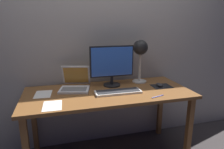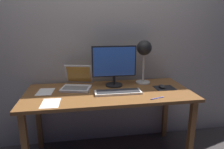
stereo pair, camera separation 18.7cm
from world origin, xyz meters
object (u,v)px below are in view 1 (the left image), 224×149
object	(u,v)px
desk_lamp	(140,51)
pen	(158,96)
laptop	(75,83)
monitor	(112,64)
mouse	(159,85)
keyboard_main	(118,92)

from	to	relation	value
desk_lamp	pen	world-z (taller)	desk_lamp
laptop	monitor	bearing A→B (deg)	-0.82
desk_lamp	monitor	bearing A→B (deg)	-172.26
laptop	pen	bearing A→B (deg)	-31.99
desk_lamp	mouse	xyz separation A→B (m)	(0.14, -0.21, -0.33)
keyboard_main	desk_lamp	world-z (taller)	desk_lamp
keyboard_main	mouse	bearing A→B (deg)	8.75
desk_lamp	keyboard_main	bearing A→B (deg)	-139.94
pen	keyboard_main	bearing A→B (deg)	148.71
monitor	mouse	world-z (taller)	monitor
laptop	mouse	xyz separation A→B (m)	(0.85, -0.17, -0.04)
laptop	mouse	size ratio (longest dim) A/B	3.58
desk_lamp	laptop	bearing A→B (deg)	-176.81
monitor	desk_lamp	world-z (taller)	desk_lamp
mouse	pen	xyz separation A→B (m)	(-0.15, -0.26, -0.02)
laptop	desk_lamp	distance (m)	0.77
keyboard_main	mouse	distance (m)	0.48
laptop	pen	size ratio (longest dim) A/B	2.46
desk_lamp	mouse	world-z (taller)	desk_lamp
keyboard_main	desk_lamp	distance (m)	0.55
keyboard_main	laptop	xyz separation A→B (m)	(-0.38, 0.24, 0.05)
monitor	pen	size ratio (longest dim) A/B	3.27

